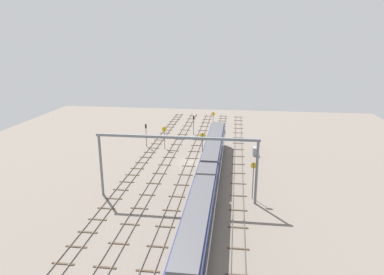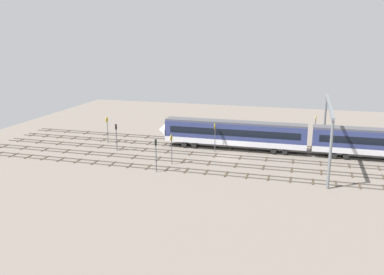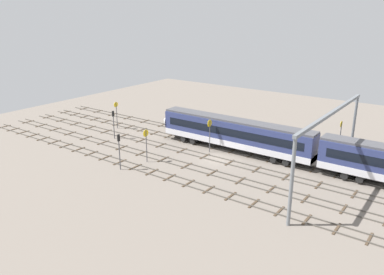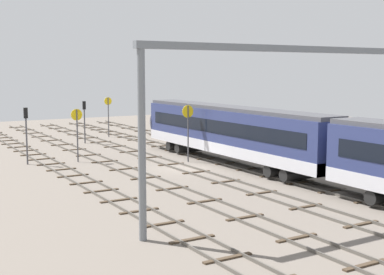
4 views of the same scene
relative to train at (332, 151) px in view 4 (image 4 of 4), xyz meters
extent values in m
plane|color=slate|center=(12.06, 4.38, -2.66)|extent=(98.52, 98.52, 0.00)
cube|color=#59544C|center=(12.06, -5.10, -2.58)|extent=(82.52, 0.07, 0.16)
cube|color=#59544C|center=(12.06, -3.66, -2.58)|extent=(82.52, 0.07, 0.16)
cube|color=#473828|center=(3.37, -4.38, -2.62)|extent=(0.24, 2.40, 0.08)
cube|color=#473828|center=(7.72, -4.38, -2.62)|extent=(0.24, 2.40, 0.08)
cube|color=#473828|center=(12.06, -4.38, -2.62)|extent=(0.24, 2.40, 0.08)
cube|color=#473828|center=(16.40, -4.38, -2.62)|extent=(0.24, 2.40, 0.08)
cube|color=#473828|center=(20.74, -4.38, -2.62)|extent=(0.24, 2.40, 0.08)
cube|color=#473828|center=(25.09, -4.38, -2.62)|extent=(0.24, 2.40, 0.08)
cube|color=#473828|center=(29.43, -4.38, -2.62)|extent=(0.24, 2.40, 0.08)
cube|color=#473828|center=(33.77, -4.38, -2.62)|extent=(0.24, 2.40, 0.08)
cube|color=#473828|center=(38.12, -4.38, -2.62)|extent=(0.24, 2.40, 0.08)
cube|color=#473828|center=(42.46, -4.38, -2.62)|extent=(0.24, 2.40, 0.08)
cube|color=#473828|center=(46.80, -4.38, -2.62)|extent=(0.24, 2.40, 0.08)
cube|color=#473828|center=(51.15, -4.38, -2.62)|extent=(0.24, 2.40, 0.08)
cube|color=#59544C|center=(12.06, -0.72, -2.58)|extent=(82.52, 0.07, 0.16)
cube|color=#59544C|center=(12.06, 0.72, -2.58)|extent=(82.52, 0.07, 0.16)
cube|color=#473828|center=(-3.22, 0.00, -2.62)|extent=(0.24, 2.40, 0.08)
cube|color=#473828|center=(-0.17, 0.00, -2.62)|extent=(0.24, 2.40, 0.08)
cube|color=#473828|center=(2.89, 0.00, -2.62)|extent=(0.24, 2.40, 0.08)
cube|color=#473828|center=(5.95, 0.00, -2.62)|extent=(0.24, 2.40, 0.08)
cube|color=#473828|center=(9.00, 0.00, -2.62)|extent=(0.24, 2.40, 0.08)
cube|color=#473828|center=(12.06, 0.00, -2.62)|extent=(0.24, 2.40, 0.08)
cube|color=#473828|center=(15.11, 0.00, -2.62)|extent=(0.24, 2.40, 0.08)
cube|color=#473828|center=(18.17, 0.00, -2.62)|extent=(0.24, 2.40, 0.08)
cube|color=#473828|center=(21.23, 0.00, -2.62)|extent=(0.24, 2.40, 0.08)
cube|color=#473828|center=(24.28, 0.00, -2.62)|extent=(0.24, 2.40, 0.08)
cube|color=#473828|center=(27.34, 0.00, -2.62)|extent=(0.24, 2.40, 0.08)
cube|color=#473828|center=(30.40, 0.00, -2.62)|extent=(0.24, 2.40, 0.08)
cube|color=#473828|center=(33.45, 0.00, -2.62)|extent=(0.24, 2.40, 0.08)
cube|color=#473828|center=(36.51, 0.00, -2.62)|extent=(0.24, 2.40, 0.08)
cube|color=#473828|center=(39.57, 0.00, -2.62)|extent=(0.24, 2.40, 0.08)
cube|color=#473828|center=(42.62, 0.00, -2.62)|extent=(0.24, 2.40, 0.08)
cube|color=#473828|center=(45.68, 0.00, -2.62)|extent=(0.24, 2.40, 0.08)
cube|color=#473828|center=(48.73, 0.00, -2.62)|extent=(0.24, 2.40, 0.08)
cube|color=#473828|center=(51.79, 0.00, -2.62)|extent=(0.24, 2.40, 0.08)
cube|color=#59544C|center=(12.06, 3.66, -2.58)|extent=(82.52, 0.07, 0.16)
cube|color=#59544C|center=(12.06, 5.10, -2.58)|extent=(82.52, 0.07, 0.16)
cube|color=#473828|center=(-6.51, 4.38, -2.62)|extent=(0.24, 2.40, 0.08)
cube|color=#473828|center=(-2.38, 4.38, -2.62)|extent=(0.24, 2.40, 0.08)
cube|color=#473828|center=(1.74, 4.38, -2.62)|extent=(0.24, 2.40, 0.08)
cube|color=#473828|center=(5.87, 4.38, -2.62)|extent=(0.24, 2.40, 0.08)
cube|color=#473828|center=(10.00, 4.38, -2.62)|extent=(0.24, 2.40, 0.08)
cube|color=#473828|center=(14.12, 4.38, -2.62)|extent=(0.24, 2.40, 0.08)
cube|color=#473828|center=(18.25, 4.38, -2.62)|extent=(0.24, 2.40, 0.08)
cube|color=#473828|center=(22.37, 4.38, -2.62)|extent=(0.24, 2.40, 0.08)
cube|color=#473828|center=(26.50, 4.38, -2.62)|extent=(0.24, 2.40, 0.08)
cube|color=#473828|center=(30.63, 4.38, -2.62)|extent=(0.24, 2.40, 0.08)
cube|color=#473828|center=(34.75, 4.38, -2.62)|extent=(0.24, 2.40, 0.08)
cube|color=#473828|center=(38.88, 4.38, -2.62)|extent=(0.24, 2.40, 0.08)
cube|color=#473828|center=(43.00, 4.38, -2.62)|extent=(0.24, 2.40, 0.08)
cube|color=#473828|center=(47.13, 4.38, -2.62)|extent=(0.24, 2.40, 0.08)
cube|color=#473828|center=(51.26, 4.38, -2.62)|extent=(0.24, 2.40, 0.08)
cube|color=#59544C|center=(12.06, 8.05, -2.58)|extent=(82.52, 0.07, 0.16)
cube|color=#59544C|center=(12.06, 9.48, -2.58)|extent=(82.52, 0.07, 0.16)
cube|color=#473828|center=(-10.64, 8.76, -2.62)|extent=(0.24, 2.40, 0.08)
cube|color=#473828|center=(-6.51, 8.76, -2.62)|extent=(0.24, 2.40, 0.08)
cube|color=#473828|center=(-2.38, 8.76, -2.62)|extent=(0.24, 2.40, 0.08)
cube|color=#473828|center=(1.74, 8.76, -2.62)|extent=(0.24, 2.40, 0.08)
cube|color=#473828|center=(5.87, 8.76, -2.62)|extent=(0.24, 2.40, 0.08)
cube|color=#473828|center=(10.00, 8.76, -2.62)|extent=(0.24, 2.40, 0.08)
cube|color=#473828|center=(14.12, 8.76, -2.62)|extent=(0.24, 2.40, 0.08)
cube|color=#473828|center=(18.25, 8.76, -2.62)|extent=(0.24, 2.40, 0.08)
cube|color=#473828|center=(22.37, 8.76, -2.62)|extent=(0.24, 2.40, 0.08)
cube|color=#473828|center=(26.50, 8.76, -2.62)|extent=(0.24, 2.40, 0.08)
cube|color=#473828|center=(30.63, 8.76, -2.62)|extent=(0.24, 2.40, 0.08)
cube|color=#473828|center=(34.75, 8.76, -2.62)|extent=(0.24, 2.40, 0.08)
cube|color=#473828|center=(38.88, 8.76, -2.62)|extent=(0.24, 2.40, 0.08)
cube|color=#473828|center=(43.00, 8.76, -2.62)|extent=(0.24, 2.40, 0.08)
cube|color=#473828|center=(47.13, 8.76, -2.62)|extent=(0.24, 2.40, 0.08)
cube|color=#473828|center=(51.26, 8.76, -2.62)|extent=(0.24, 2.40, 0.08)
cube|color=#59544C|center=(12.06, 12.43, -2.58)|extent=(82.52, 0.07, 0.16)
cube|color=#59544C|center=(12.06, 13.86, -2.58)|extent=(82.52, 0.07, 0.16)
cube|color=#473828|center=(-7.10, 13.15, -2.62)|extent=(0.24, 2.40, 0.08)
cube|color=#473828|center=(-4.15, 13.15, -2.62)|extent=(0.24, 2.40, 0.08)
cube|color=#473828|center=(-1.20, 13.15, -2.62)|extent=(0.24, 2.40, 0.08)
cube|color=#473828|center=(1.74, 13.15, -2.62)|extent=(0.24, 2.40, 0.08)
cube|color=#473828|center=(4.69, 13.15, -2.62)|extent=(0.24, 2.40, 0.08)
cube|color=#473828|center=(7.64, 13.15, -2.62)|extent=(0.24, 2.40, 0.08)
cube|color=#473828|center=(10.58, 13.15, -2.62)|extent=(0.24, 2.40, 0.08)
cube|color=#473828|center=(13.53, 13.15, -2.62)|extent=(0.24, 2.40, 0.08)
cube|color=#473828|center=(16.48, 13.15, -2.62)|extent=(0.24, 2.40, 0.08)
cube|color=#473828|center=(19.43, 13.15, -2.62)|extent=(0.24, 2.40, 0.08)
cube|color=#473828|center=(22.37, 13.15, -2.62)|extent=(0.24, 2.40, 0.08)
cube|color=#473828|center=(25.32, 13.15, -2.62)|extent=(0.24, 2.40, 0.08)
cube|color=#473828|center=(28.27, 13.15, -2.62)|extent=(0.24, 2.40, 0.08)
cube|color=#473828|center=(31.22, 13.15, -2.62)|extent=(0.24, 2.40, 0.08)
cube|color=#473828|center=(34.16, 13.15, -2.62)|extent=(0.24, 2.40, 0.08)
cube|color=#473828|center=(37.11, 13.15, -2.62)|extent=(0.24, 2.40, 0.08)
cube|color=#473828|center=(40.06, 13.15, -2.62)|extent=(0.24, 2.40, 0.08)
cube|color=navy|center=(11.80, 0.00, 0.20)|extent=(24.00, 2.90, 3.60)
cube|color=silver|center=(11.80, 0.00, -1.15)|extent=(24.00, 2.94, 0.90)
cube|color=#4C4C51|center=(11.80, 0.00, 2.15)|extent=(24.00, 2.50, 0.30)
cube|color=black|center=(11.80, -1.46, 0.63)|extent=(22.00, 0.04, 1.10)
cube|color=black|center=(11.80, 1.46, 0.63)|extent=(22.00, 0.04, 1.10)
cylinder|color=black|center=(3.22, 0.00, -2.05)|extent=(0.90, 2.70, 0.90)
cylinder|color=black|center=(5.02, 0.00, -2.05)|extent=(0.90, 2.70, 0.90)
cylinder|color=black|center=(18.58, 0.00, -2.05)|extent=(0.90, 2.70, 0.90)
cylinder|color=black|center=(20.38, 0.00, -2.05)|extent=(0.90, 2.70, 0.90)
cone|color=silver|center=(24.60, 0.00, 0.02)|extent=(1.60, 3.24, 3.24)
cylinder|color=slate|center=(-3.01, 15.16, 1.80)|extent=(0.36, 0.36, 8.91)
cube|color=slate|center=(-3.01, 4.25, 6.43)|extent=(0.40, 22.42, 0.35)
cylinder|color=#4C4C51|center=(34.62, 1.81, -0.29)|extent=(0.12, 0.12, 4.74)
cylinder|color=yellow|center=(34.66, 1.81, 1.67)|extent=(0.05, 0.92, 0.92)
cube|color=black|center=(34.69, 1.81, 1.67)|extent=(0.02, 0.42, 0.12)
cylinder|color=#4C4C51|center=(19.48, 10.74, -0.36)|extent=(0.12, 0.12, 4.59)
cylinder|color=yellow|center=(19.52, 10.74, 1.49)|extent=(0.05, 1.00, 1.00)
cube|color=black|center=(19.55, 10.74, 1.49)|extent=(0.02, 0.45, 0.12)
cylinder|color=#4C4C51|center=(14.61, 2.41, -0.20)|extent=(0.12, 0.12, 4.92)
cylinder|color=yellow|center=(14.65, 2.41, 1.77)|extent=(0.05, 1.09, 1.09)
cube|color=black|center=(14.68, 2.41, 1.77)|extent=(0.02, 0.49, 0.12)
cylinder|color=#4C4C51|center=(20.47, 14.85, -0.68)|extent=(0.14, 0.14, 3.95)
cube|color=black|center=(20.47, 14.85, 1.74)|extent=(0.20, 0.32, 0.90)
sphere|color=green|center=(20.58, 14.85, 1.94)|extent=(0.20, 0.20, 0.20)
sphere|color=#262626|center=(20.58, 14.85, 1.54)|extent=(0.20, 0.20, 0.20)
cylinder|color=#4C4C51|center=(30.80, 6.13, -0.79)|extent=(0.14, 0.14, 3.73)
cube|color=black|center=(30.80, 6.13, 1.52)|extent=(0.20, 0.32, 0.90)
sphere|color=red|center=(30.91, 6.13, 1.72)|extent=(0.20, 0.20, 0.20)
sphere|color=#262626|center=(30.91, 6.13, 1.32)|extent=(0.20, 0.20, 0.20)
cube|color=gray|center=(17.68, -7.50, -1.86)|extent=(1.45, 0.68, 1.60)
cube|color=#333333|center=(18.41, -7.50, -1.62)|extent=(0.02, 0.48, 0.24)
camera|label=1|loc=(-46.44, -3.58, 19.17)|focal=31.94mm
camera|label=2|loc=(0.31, 68.19, 16.59)|focal=38.92mm
camera|label=3|loc=(-15.09, 47.85, 17.31)|focal=36.50mm
camera|label=4|loc=(-24.89, 25.47, 5.27)|focal=49.51mm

